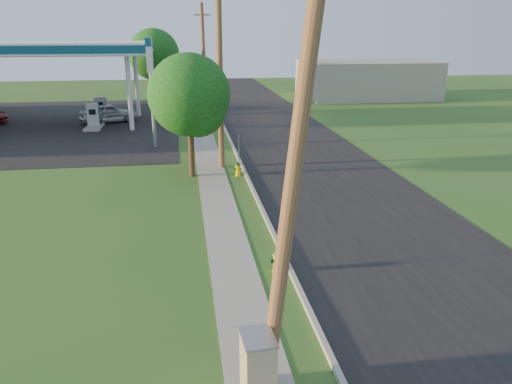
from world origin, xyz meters
TOP-DOWN VIEW (x-y plane):
  - ground_plane at (0.00, 0.00)m, footprint 140.00×140.00m
  - road at (4.50, 10.00)m, footprint 8.00×120.00m
  - curb at (0.50, 10.00)m, footprint 0.15×120.00m
  - sidewalk at (-1.25, 10.00)m, footprint 1.50×120.00m
  - forecourt at (-16.00, 32.00)m, footprint 26.00×28.00m
  - utility_pole_near at (-0.60, -1.00)m, footprint 1.40×0.32m
  - utility_pole_mid at (-0.60, 17.00)m, footprint 1.40×0.32m
  - utility_pole_far at (-0.60, 35.00)m, footprint 1.40×0.32m
  - sign_post_near at (0.25, 4.20)m, footprint 0.05×0.04m
  - sign_post_mid at (0.25, 16.00)m, footprint 0.05×0.04m
  - sign_post_far at (0.25, 28.20)m, footprint 0.05×0.04m
  - gas_canopy at (-14.00, 32.00)m, footprint 18.18×9.18m
  - fuel_pump_ne at (-9.50, 30.00)m, footprint 1.20×3.20m
  - fuel_pump_se at (-9.50, 34.00)m, footprint 1.20×3.20m
  - price_pylon at (-4.50, 22.50)m, footprint 0.34×2.04m
  - distant_building at (18.00, 45.00)m, footprint 14.00×10.00m
  - tree_verge at (-2.18, 15.36)m, footprint 4.14×4.14m
  - tree_lot at (-5.06, 41.33)m, footprint 4.94×4.94m
  - hydrant_near at (0.08, 4.04)m, footprint 0.41×0.37m
  - hydrant_mid at (0.08, 15.10)m, footprint 0.38×0.34m
  - hydrant_far at (-0.04, 25.76)m, footprint 0.35×0.31m
  - utility_cabinet at (-1.35, -1.45)m, footprint 0.72×0.91m
  - car_silver at (-8.65, 32.34)m, footprint 4.96×3.40m

SIDE VIEW (x-z plane):
  - ground_plane at x=0.00m, z-range 0.00..0.00m
  - road at x=4.50m, z-range 0.00..0.02m
  - forecourt at x=-16.00m, z-range 0.00..0.02m
  - sidewalk at x=-1.25m, z-range 0.00..0.03m
  - curb at x=0.50m, z-range 0.00..0.15m
  - hydrant_far at x=-0.04m, z-range -0.01..0.67m
  - hydrant_mid at x=0.08m, z-range -0.01..0.74m
  - hydrant_near at x=0.08m, z-range -0.01..0.81m
  - fuel_pump_ne at x=-9.50m, z-range -0.23..1.67m
  - fuel_pump_se at x=-9.50m, z-range -0.23..1.67m
  - utility_cabinet at x=-1.35m, z-range 0.00..1.48m
  - car_silver at x=-8.65m, z-range 0.00..1.57m
  - sign_post_near at x=0.25m, z-range 0.00..2.00m
  - sign_post_mid at x=0.25m, z-range 0.00..2.00m
  - sign_post_far at x=0.25m, z-range 0.00..2.00m
  - distant_building at x=18.00m, z-range 0.00..4.00m
  - tree_verge at x=-2.18m, z-range 0.90..7.18m
  - utility_pole_near at x=-0.60m, z-range 0.06..9.54m
  - utility_pole_far at x=-0.60m, z-range 0.05..9.56m
  - tree_lot at x=-5.06m, z-range 1.08..8.56m
  - utility_pole_mid at x=-0.60m, z-range 0.05..9.85m
  - price_pylon at x=-4.50m, z-range 2.01..8.86m
  - gas_canopy at x=-14.00m, z-range 2.70..9.10m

